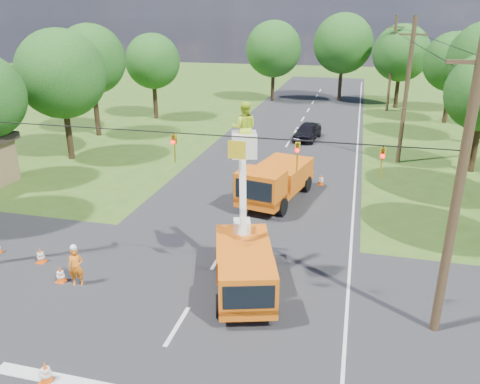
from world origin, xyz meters
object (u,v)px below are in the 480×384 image
(traffic_cone_7, at_px, (321,180))
(tree_far_a, at_px, (274,49))
(pole_right_near, at_px, (459,189))
(traffic_cone_2, at_px, (244,225))
(pole_right_far, at_px, (392,63))
(ground_worker, at_px, (76,267))
(traffic_cone_0, at_px, (46,372))
(tree_far_c, at_px, (401,53))
(distant_car, at_px, (307,131))
(traffic_cone_5, at_px, (41,255))
(second_truck, at_px, (275,181))
(tree_left_d, at_px, (61,74))
(bucket_truck, at_px, (244,254))
(traffic_cone_4, at_px, (60,274))
(pole_right_mid, at_px, (406,91))
(traffic_cone_3, at_px, (277,199))
(tree_left_f, at_px, (153,61))
(tree_right_e, at_px, (454,62))
(tree_far_b, at_px, (343,44))

(traffic_cone_7, xyz_separation_m, tree_far_a, (-8.51, 29.40, 5.83))
(tree_far_a, bearing_deg, pole_right_near, -72.57)
(traffic_cone_2, xyz_separation_m, pole_right_far, (8.05, 34.14, 4.75))
(ground_worker, bearing_deg, traffic_cone_0, -87.92)
(traffic_cone_2, xyz_separation_m, tree_far_c, (9.05, 36.14, 5.70))
(distant_car, distance_m, traffic_cone_5, 25.60)
(second_truck, bearing_deg, ground_worker, -106.94)
(tree_left_d, bearing_deg, pole_right_near, -32.55)
(bucket_truck, height_order, second_truck, bucket_truck)
(ground_worker, xyz_separation_m, distant_car, (6.14, 25.27, -0.09))
(traffic_cone_4, xyz_separation_m, traffic_cone_5, (-1.75, 1.17, 0.00))
(distant_car, bearing_deg, bucket_truck, -80.95)
(traffic_cone_7, bearing_deg, pole_right_far, 79.29)
(pole_right_far, bearing_deg, pole_right_mid, -90.00)
(bucket_truck, xyz_separation_m, distant_car, (-0.32, 24.05, -0.87))
(traffic_cone_3, bearing_deg, tree_far_c, 75.94)
(pole_right_near, xyz_separation_m, tree_left_f, (-23.30, 30.00, 0.58))
(tree_far_a, bearing_deg, traffic_cone_4, -90.73)
(traffic_cone_5, xyz_separation_m, tree_left_d, (-7.69, 14.26, 5.77))
(second_truck, bearing_deg, traffic_cone_7, 67.48)
(pole_right_far, xyz_separation_m, tree_far_a, (-13.50, 3.00, 1.08))
(pole_right_mid, bearing_deg, tree_far_c, 87.40)
(distant_car, xyz_separation_m, tree_right_e, (12.43, 10.18, 5.08))
(traffic_cone_5, bearing_deg, tree_right_e, 58.37)
(tree_far_a, bearing_deg, pole_right_far, -12.53)
(pole_right_mid, relative_size, tree_left_d, 1.08)
(distant_car, bearing_deg, tree_far_c, 72.96)
(second_truck, height_order, traffic_cone_7, second_truck)
(second_truck, height_order, tree_left_f, tree_left_f)
(distant_car, xyz_separation_m, pole_right_near, (7.13, -24.82, 4.37))
(bucket_truck, bearing_deg, traffic_cone_7, 65.10)
(second_truck, height_order, pole_right_far, pole_right_far)
(tree_far_a, bearing_deg, ground_worker, -89.70)
(pole_right_mid, height_order, tree_far_a, pole_right_mid)
(distant_car, height_order, traffic_cone_4, distant_car)
(tree_left_d, height_order, tree_far_c, tree_left_d)
(tree_right_e, bearing_deg, pole_right_far, 136.67)
(traffic_cone_2, relative_size, traffic_cone_5, 1.00)
(traffic_cone_0, bearing_deg, pole_right_near, 25.36)
(pole_right_mid, height_order, pole_right_far, same)
(traffic_cone_0, height_order, traffic_cone_2, same)
(bucket_truck, bearing_deg, pole_right_mid, 53.65)
(tree_left_f, relative_size, tree_far_b, 0.81)
(tree_far_a, bearing_deg, tree_far_b, 14.04)
(tree_left_f, bearing_deg, traffic_cone_3, -51.39)
(ground_worker, xyz_separation_m, tree_left_f, (-10.03, 30.45, 4.86))
(ground_worker, height_order, pole_right_mid, pole_right_mid)
(tree_far_b, bearing_deg, tree_left_f, -139.88)
(traffic_cone_5, height_order, pole_right_far, pole_right_far)
(ground_worker, distance_m, tree_left_f, 32.43)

